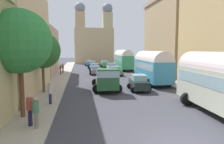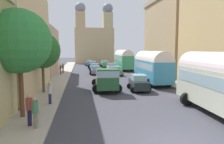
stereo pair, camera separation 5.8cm
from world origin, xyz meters
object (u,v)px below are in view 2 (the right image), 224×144
(car_7, at_px, (105,64))
(car_1, at_px, (94,67))
(pedestrian_1, at_px, (35,111))
(pedestrian_0, at_px, (61,69))
(parked_bus_1, at_px, (152,66))
(pedestrian_3, at_px, (63,68))
(car_3, at_px, (90,63))
(car_2, at_px, (92,65))
(car_4, at_px, (139,83))
(car_0, at_px, (96,70))
(pedestrian_4, at_px, (50,92))
(car_5, at_px, (115,71))
(car_6, at_px, (112,67))
(cargo_truck_0, at_px, (106,79))
(parked_bus_2, at_px, (123,59))
(pedestrian_2, at_px, (29,109))

(car_7, bearing_deg, car_1, -110.87)
(car_7, height_order, pedestrian_1, pedestrian_1)
(car_7, bearing_deg, pedestrian_0, -120.79)
(parked_bus_1, height_order, pedestrian_3, parked_bus_1)
(parked_bus_1, xyz_separation_m, car_3, (-6.69, 30.06, -1.50))
(car_2, distance_m, pedestrian_3, 12.75)
(car_4, bearing_deg, pedestrian_1, -130.57)
(parked_bus_1, distance_m, pedestrian_1, 18.38)
(car_2, relative_size, pedestrian_3, 2.29)
(car_0, distance_m, car_3, 19.57)
(car_3, relative_size, pedestrian_4, 2.11)
(car_1, distance_m, pedestrian_1, 32.03)
(car_5, relative_size, pedestrian_1, 2.04)
(parked_bus_1, relative_size, car_1, 2.13)
(car_0, height_order, car_1, car_0)
(car_6, relative_size, car_7, 1.09)
(car_2, bearing_deg, car_4, -83.32)
(car_3, height_order, car_7, car_7)
(cargo_truck_0, relative_size, car_6, 1.58)
(pedestrian_4, bearing_deg, parked_bus_1, 39.29)
(car_1, distance_m, pedestrian_3, 7.80)
(parked_bus_2, bearing_deg, parked_bus_1, -89.87)
(cargo_truck_0, xyz_separation_m, car_1, (0.16, 21.43, -0.50))
(parked_bus_2, bearing_deg, car_1, -173.46)
(car_4, relative_size, car_6, 0.88)
(parked_bus_1, xyz_separation_m, car_6, (-2.73, 16.54, -1.50))
(parked_bus_1, relative_size, parked_bus_2, 0.93)
(pedestrian_0, distance_m, pedestrian_2, 23.89)
(car_4, xyz_separation_m, car_7, (-0.09, 30.01, -0.03))
(pedestrian_4, bearing_deg, cargo_truck_0, 45.89)
(car_1, distance_m, car_6, 3.57)
(parked_bus_1, distance_m, parked_bus_2, 17.98)
(pedestrian_3, height_order, pedestrian_4, pedestrian_3)
(car_0, bearing_deg, pedestrian_2, -102.41)
(parked_bus_1, xyz_separation_m, pedestrian_1, (-11.42, -14.34, -1.22))
(car_7, distance_m, pedestrian_0, 18.07)
(parked_bus_1, height_order, car_7, parked_bus_1)
(car_1, xyz_separation_m, pedestrian_1, (-5.19, -31.61, 0.29))
(car_5, xyz_separation_m, pedestrian_2, (-8.53, -22.58, 0.32))
(pedestrian_4, bearing_deg, pedestrian_1, -90.46)
(car_0, xyz_separation_m, pedestrian_3, (-5.69, 1.70, 0.33))
(car_1, relative_size, car_2, 0.99)
(car_3, xyz_separation_m, car_7, (3.60, -4.57, 0.04))
(car_0, height_order, car_2, car_2)
(pedestrian_2, bearing_deg, car_0, 77.59)
(parked_bus_1, bearing_deg, cargo_truck_0, -146.91)
(car_7, bearing_deg, pedestrian_3, -124.22)
(car_1, height_order, car_5, car_5)
(car_3, xyz_separation_m, pedestrian_4, (-4.69, -39.37, 0.27))
(parked_bus_1, relative_size, car_2, 2.12)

